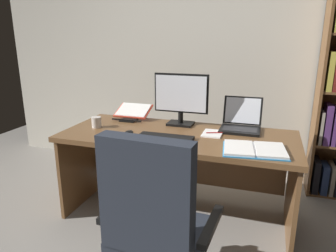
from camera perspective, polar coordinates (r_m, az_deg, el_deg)
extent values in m
cube|color=beige|center=(3.42, 7.95, 14.16)|extent=(5.00, 0.12, 2.72)
cube|color=brown|center=(2.48, 1.80, -1.87)|extent=(1.84, 0.78, 0.04)
cube|color=brown|center=(2.97, -15.05, -6.83)|extent=(0.03, 0.72, 0.68)
cube|color=brown|center=(2.55, 21.67, -11.43)|extent=(0.03, 0.72, 0.68)
cube|color=brown|center=(2.93, 3.77, -5.86)|extent=(1.72, 0.03, 0.48)
cube|color=brown|center=(3.18, 25.83, 5.90)|extent=(0.02, 0.33, 1.99)
cube|color=black|center=(3.38, 25.24, -7.98)|extent=(0.06, 0.25, 0.31)
cube|color=navy|center=(3.39, 26.52, -8.43)|extent=(0.06, 0.22, 0.28)
cube|color=gray|center=(3.41, 27.56, -8.41)|extent=(0.04, 0.24, 0.28)
cube|color=black|center=(3.42, 28.38, -8.32)|extent=(0.05, 0.25, 0.30)
cube|color=gray|center=(3.21, 26.02, -0.09)|extent=(0.03, 0.22, 0.30)
cube|color=#512D66|center=(3.22, 26.96, 0.39)|extent=(0.05, 0.24, 0.36)
cube|color=#512D66|center=(3.21, 28.04, 0.10)|extent=(0.03, 0.19, 0.35)
cube|color=gold|center=(3.12, 27.37, 8.88)|extent=(0.04, 0.20, 0.34)
cube|color=maroon|center=(3.12, 28.35, 8.89)|extent=(0.05, 0.20, 0.35)
cube|color=#232833|center=(1.88, -1.05, -19.15)|extent=(0.53, 0.51, 0.07)
cube|color=#232833|center=(1.55, -4.05, -12.90)|extent=(0.48, 0.13, 0.60)
cube|color=black|center=(1.92, -9.04, -14.09)|extent=(0.07, 0.39, 0.04)
cube|color=black|center=(1.74, 7.90, -17.58)|extent=(0.07, 0.39, 0.04)
cube|color=black|center=(2.73, 2.30, 0.44)|extent=(0.22, 0.16, 0.02)
cylinder|color=black|center=(2.72, 2.31, 1.56)|extent=(0.04, 0.04, 0.09)
cube|color=black|center=(2.68, 2.42, 5.99)|extent=(0.47, 0.02, 0.33)
cube|color=white|center=(2.66, 2.30, 5.92)|extent=(0.44, 0.00, 0.30)
cube|color=black|center=(2.61, 12.98, -0.72)|extent=(0.32, 0.25, 0.02)
cube|color=#2D2D30|center=(2.58, 12.95, -0.57)|extent=(0.27, 0.14, 0.00)
cube|color=black|center=(2.73, 13.47, 2.77)|extent=(0.32, 0.07, 0.23)
cube|color=white|center=(2.73, 13.46, 2.78)|extent=(0.29, 0.06, 0.21)
cube|color=black|center=(2.34, -0.52, -2.17)|extent=(0.42, 0.15, 0.02)
ellipsoid|color=black|center=(2.45, -7.19, -1.30)|extent=(0.06, 0.10, 0.04)
cube|color=black|center=(2.88, -7.19, 1.07)|extent=(0.14, 0.12, 0.01)
cube|color=black|center=(2.84, -7.58, 1.07)|extent=(0.29, 0.01, 0.01)
cube|color=#DB422D|center=(2.96, -6.32, 2.81)|extent=(0.32, 0.22, 0.09)
cube|color=white|center=(2.96, -6.36, 2.97)|extent=(0.29, 0.20, 0.08)
cube|color=#2D84C6|center=(2.18, 12.74, -4.20)|extent=(0.25, 0.33, 0.01)
cube|color=#2D84C6|center=(2.20, 18.17, -4.44)|extent=(0.25, 0.33, 0.01)
cube|color=white|center=(2.18, 12.76, -3.90)|extent=(0.23, 0.32, 0.02)
cube|color=white|center=(2.20, 18.20, -4.15)|extent=(0.23, 0.32, 0.02)
cylinder|color=#B7B7BC|center=(2.19, 15.48, -4.13)|extent=(0.06, 0.28, 0.02)
cube|color=white|center=(2.49, 8.11, -1.36)|extent=(0.15, 0.21, 0.01)
cylinder|color=maroon|center=(2.49, 8.57, -1.21)|extent=(0.13, 0.06, 0.01)
cylinder|color=silver|center=(2.71, -12.91, 0.69)|extent=(0.08, 0.08, 0.09)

